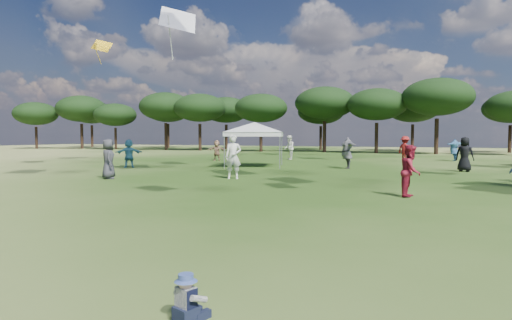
{
  "coord_description": "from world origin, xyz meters",
  "views": [
    {
      "loc": [
        2.03,
        -2.1,
        1.88
      ],
      "look_at": [
        -0.23,
        3.68,
        1.52
      ],
      "focal_mm": 30.0,
      "sensor_mm": 36.0,
      "label": 1
    }
  ],
  "objects": [
    {
      "name": "tree_line",
      "position": [
        2.39,
        47.41,
        5.42
      ],
      "size": [
        108.78,
        17.63,
        7.77
      ],
      "color": "black",
      "rests_on": "ground"
    },
    {
      "name": "tent_left",
      "position": [
        -7.38,
        21.72,
        2.54
      ],
      "size": [
        6.47,
        6.47,
        2.97
      ],
      "rotation": [
        0.0,
        0.0,
        0.28
      ],
      "color": "gray",
      "rests_on": "ground"
    },
    {
      "name": "festival_crowd",
      "position": [
        -1.96,
        23.37,
        0.86
      ],
      "size": [
        28.68,
        22.11,
        1.91
      ],
      "color": "#2A627F",
      "rests_on": "ground"
    },
    {
      "name": "toddler",
      "position": [
        -0.15,
        1.57,
        0.22
      ],
      "size": [
        0.37,
        0.4,
        0.49
      ],
      "rotation": [
        0.0,
        0.0,
        -0.36
      ],
      "color": "black",
      "rests_on": "ground"
    }
  ]
}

